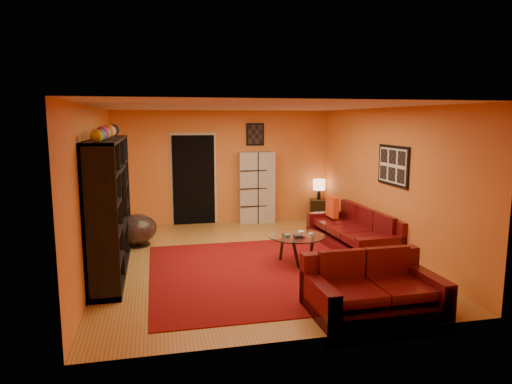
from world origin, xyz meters
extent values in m
plane|color=olive|center=(0.00, 0.00, 0.00)|extent=(6.00, 6.00, 0.00)
plane|color=white|center=(0.00, 0.00, 2.60)|extent=(6.00, 6.00, 0.00)
plane|color=orange|center=(0.00, 3.00, 1.30)|extent=(6.00, 0.00, 6.00)
plane|color=orange|center=(0.00, -3.00, 1.30)|extent=(6.00, 0.00, 6.00)
plane|color=orange|center=(-2.50, 0.00, 1.30)|extent=(0.00, 6.00, 6.00)
plane|color=orange|center=(2.50, 0.00, 1.30)|extent=(0.00, 6.00, 6.00)
cube|color=#5D0A0D|center=(0.10, -0.70, 0.01)|extent=(3.60, 3.60, 0.01)
cube|color=black|center=(-0.70, 2.96, 1.02)|extent=(0.95, 0.10, 2.04)
cube|color=black|center=(2.48, -0.30, 1.60)|extent=(0.03, 1.00, 0.70)
cube|color=black|center=(0.75, 2.98, 2.05)|extent=(0.42, 0.03, 0.52)
cube|color=black|center=(-2.27, 0.00, 1.05)|extent=(0.45, 3.00, 2.10)
imported|color=black|center=(-2.23, 0.10, 0.99)|extent=(0.95, 0.12, 0.55)
cube|color=#49090E|center=(2.05, 0.32, 0.16)|extent=(1.05, 2.38, 0.32)
cube|color=#49090E|center=(2.44, 0.34, 0.42)|extent=(0.27, 2.35, 0.85)
cube|color=#49090E|center=(2.09, -0.76, 0.31)|extent=(0.96, 0.22, 0.62)
cube|color=#49090E|center=(2.01, 1.40, 0.31)|extent=(0.96, 0.22, 0.62)
cube|color=#49090E|center=(2.04, -0.34, 0.47)|extent=(0.76, 0.67, 0.12)
cube|color=#49090E|center=(2.01, 0.32, 0.47)|extent=(0.76, 0.67, 0.12)
cube|color=#49090E|center=(1.98, 0.98, 0.47)|extent=(0.76, 0.67, 0.12)
cube|color=#49090E|center=(1.06, -2.50, 0.16)|extent=(1.65, 1.00, 0.32)
cube|color=#49090E|center=(1.06, -2.10, 0.42)|extent=(1.64, 0.20, 0.85)
cube|color=#49090E|center=(1.79, -2.49, 0.31)|extent=(0.19, 0.98, 0.62)
cube|color=#49090E|center=(0.33, -2.51, 0.31)|extent=(0.19, 0.98, 0.62)
cube|color=#49090E|center=(1.38, -2.54, 0.47)|extent=(0.63, 0.77, 0.12)
cube|color=#49090E|center=(0.74, -2.54, 0.47)|extent=(0.63, 0.77, 0.12)
cube|color=#FE4B1C|center=(1.95, 1.12, 0.63)|extent=(0.12, 0.42, 0.42)
cylinder|color=silver|center=(0.71, -0.41, 0.47)|extent=(0.94, 0.94, 0.02)
cylinder|color=black|center=(1.00, -0.36, 0.24)|extent=(0.05, 0.05, 0.45)
cylinder|color=black|center=(0.52, -0.19, 0.24)|extent=(0.05, 0.05, 0.45)
cylinder|color=black|center=(0.61, -0.69, 0.24)|extent=(0.05, 0.05, 0.45)
cube|color=#B8B1A9|center=(0.74, 2.80, 0.83)|extent=(0.84, 0.40, 1.65)
cylinder|color=black|center=(-1.94, 1.30, 0.02)|extent=(0.44, 0.44, 0.03)
cylinder|color=black|center=(-1.94, 1.30, 0.10)|extent=(0.06, 0.06, 0.15)
ellipsoid|color=#433B3D|center=(-1.94, 1.30, 0.33)|extent=(0.75, 0.75, 0.56)
cube|color=black|center=(2.25, 2.69, 0.25)|extent=(0.49, 0.49, 0.50)
cylinder|color=black|center=(2.25, 2.69, 0.62)|extent=(0.08, 0.08, 0.23)
cylinder|color=#E6B27E|center=(2.25, 2.69, 0.86)|extent=(0.29, 0.29, 0.25)
camera|label=1|loc=(-1.56, -7.47, 2.39)|focal=32.00mm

